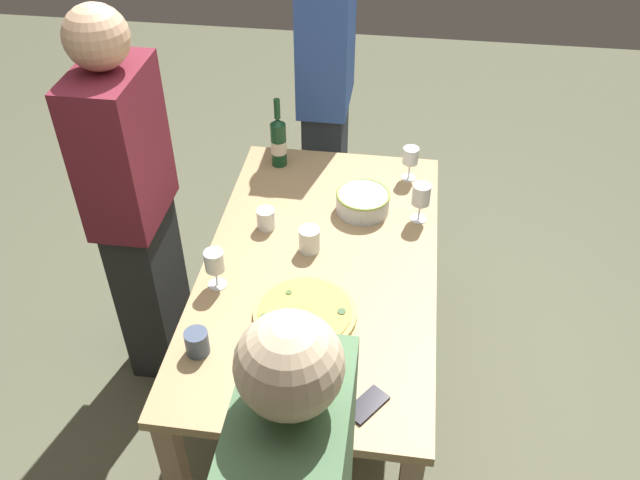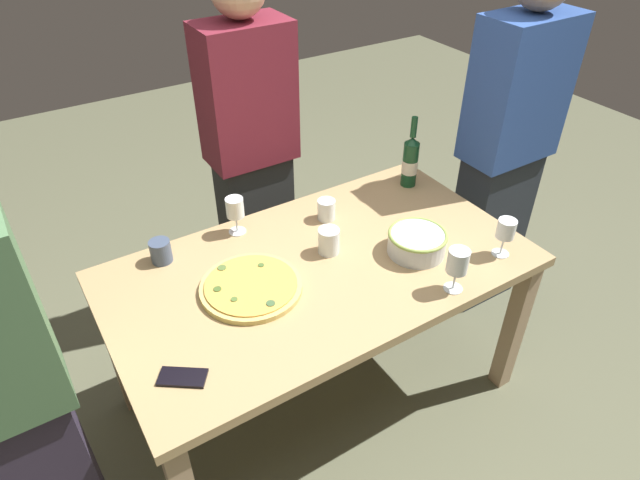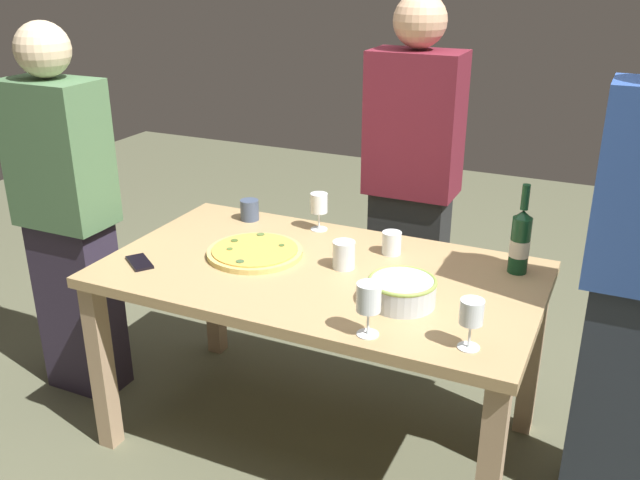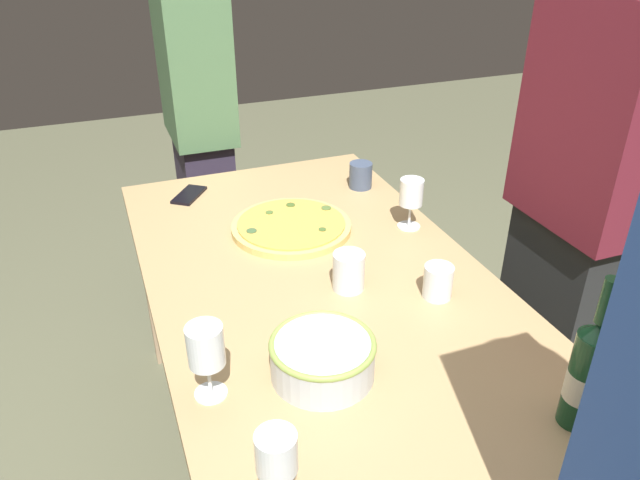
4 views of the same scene
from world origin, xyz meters
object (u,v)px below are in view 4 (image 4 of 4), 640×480
(person_guest_right, at_px, (580,211))
(cell_phone, at_px, (189,195))
(pizza, at_px, (291,226))
(cup_ceramic, at_px, (361,175))
(wine_glass_far_left, at_px, (206,349))
(person_guest_left, at_px, (200,130))
(dining_table, at_px, (320,305))
(cup_spare, at_px, (438,282))
(wine_bottle, at_px, (587,373))
(serving_bowl, at_px, (323,357))
(wine_glass_by_bottle, at_px, (276,455))
(wine_glass_near_pizza, at_px, (411,195))
(cup_amber, at_px, (349,271))

(person_guest_right, bearing_deg, cell_phone, -28.94)
(pizza, xyz_separation_m, cup_ceramic, (-0.21, 0.33, 0.03))
(pizza, height_order, wine_glass_far_left, wine_glass_far_left)
(cell_phone, height_order, person_guest_right, person_guest_right)
(cup_ceramic, distance_m, person_guest_left, 0.76)
(dining_table, relative_size, person_guest_right, 0.95)
(wine_glass_far_left, xyz_separation_m, cup_spare, (-0.14, 0.62, -0.07))
(cell_phone, relative_size, person_guest_left, 0.09)
(person_guest_right, bearing_deg, person_guest_left, -47.17)
(wine_glass_far_left, bearing_deg, wine_bottle, 63.22)
(wine_bottle, bearing_deg, wine_glass_far_left, -116.78)
(dining_table, height_order, wine_glass_far_left, wine_glass_far_left)
(cup_ceramic, relative_size, cup_spare, 1.02)
(dining_table, bearing_deg, serving_bowl, -20.12)
(pizza, height_order, wine_glass_by_bottle, wine_glass_by_bottle)
(serving_bowl, height_order, wine_glass_far_left, wine_glass_far_left)
(pizza, bearing_deg, cup_spare, 26.60)
(wine_glass_by_bottle, bearing_deg, wine_glass_far_left, -169.87)
(dining_table, bearing_deg, wine_glass_by_bottle, -26.71)
(serving_bowl, relative_size, wine_glass_far_left, 1.33)
(wine_glass_near_pizza, bearing_deg, wine_glass_far_left, -55.45)
(dining_table, height_order, wine_glass_near_pizza, wine_glass_near_pizza)
(pizza, height_order, cell_phone, pizza)
(dining_table, xyz_separation_m, person_guest_right, (0.10, 0.77, 0.21))
(pizza, distance_m, wine_bottle, 0.99)
(wine_glass_near_pizza, distance_m, person_guest_right, 0.49)
(dining_table, relative_size, cell_phone, 11.11)
(wine_bottle, bearing_deg, person_guest_right, 139.53)
(dining_table, xyz_separation_m, pizza, (-0.28, 0.01, 0.11))
(cup_amber, height_order, person_guest_left, person_guest_left)
(cup_amber, height_order, person_guest_right, person_guest_right)
(wine_glass_by_bottle, distance_m, cell_phone, 1.28)
(pizza, bearing_deg, cell_phone, -144.70)
(cup_amber, bearing_deg, wine_bottle, 21.49)
(cell_phone, bearing_deg, cup_amber, -31.88)
(pizza, relative_size, cup_spare, 4.15)
(serving_bowl, distance_m, wine_glass_near_pizza, 0.73)
(dining_table, bearing_deg, wine_bottle, 23.23)
(person_guest_right, bearing_deg, pizza, -19.60)
(wine_glass_near_pizza, relative_size, cell_phone, 1.11)
(serving_bowl, xyz_separation_m, person_guest_left, (-1.48, 0.03, 0.01))
(dining_table, distance_m, wine_glass_by_bottle, 0.74)
(cup_amber, bearing_deg, pizza, -173.83)
(dining_table, height_order, cup_spare, cup_spare)
(wine_glass_by_bottle, bearing_deg, wine_bottle, 86.92)
(wine_bottle, bearing_deg, cell_phone, -158.14)
(pizza, xyz_separation_m, person_guest_right, (0.38, 0.75, 0.10))
(cup_ceramic, height_order, person_guest_left, person_guest_left)
(dining_table, height_order, cup_amber, cup_amber)
(wine_glass_by_bottle, relative_size, wine_glass_far_left, 0.91)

